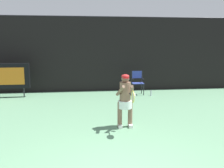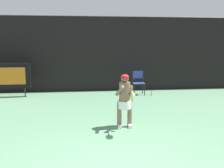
{
  "view_description": "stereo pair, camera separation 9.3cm",
  "coord_description": "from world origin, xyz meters",
  "px_view_note": "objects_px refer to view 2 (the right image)",
  "views": [
    {
      "loc": [
        -0.62,
        -3.72,
        2.37
      ],
      "look_at": [
        0.34,
        4.17,
        1.05
      ],
      "focal_mm": 39.64,
      "sensor_mm": 36.0,
      "label": 1
    },
    {
      "loc": [
        -0.53,
        -3.73,
        2.37
      ],
      "look_at": [
        0.34,
        4.17,
        1.05
      ],
      "focal_mm": 39.64,
      "sensor_mm": 36.0,
      "label": 2
    }
  ],
  "objects_px": {
    "water_bottle": "(152,93)",
    "tennis_player": "(125,98)",
    "scoreboard": "(5,76)",
    "tennis_racket": "(132,97)",
    "umpire_chair": "(138,81)"
  },
  "relations": [
    {
      "from": "water_bottle",
      "to": "tennis_player",
      "type": "xyz_separation_m",
      "value": [
        -1.9,
        -4.01,
        0.71
      ]
    },
    {
      "from": "scoreboard",
      "to": "umpire_chair",
      "type": "xyz_separation_m",
      "value": [
        5.96,
        -0.05,
        -0.33
      ]
    },
    {
      "from": "tennis_player",
      "to": "tennis_racket",
      "type": "relative_size",
      "value": 2.52
    },
    {
      "from": "umpire_chair",
      "to": "tennis_racket",
      "type": "height_order",
      "value": "tennis_racket"
    },
    {
      "from": "tennis_player",
      "to": "water_bottle",
      "type": "bearing_deg",
      "value": 64.67
    },
    {
      "from": "scoreboard",
      "to": "umpire_chair",
      "type": "height_order",
      "value": "scoreboard"
    },
    {
      "from": "scoreboard",
      "to": "tennis_racket",
      "type": "relative_size",
      "value": 3.65
    },
    {
      "from": "umpire_chair",
      "to": "tennis_racket",
      "type": "bearing_deg",
      "value": -104.12
    },
    {
      "from": "scoreboard",
      "to": "tennis_racket",
      "type": "xyz_separation_m",
      "value": [
        4.68,
        -5.15,
        0.08
      ]
    },
    {
      "from": "tennis_player",
      "to": "tennis_racket",
      "type": "height_order",
      "value": "tennis_player"
    },
    {
      "from": "umpire_chair",
      "to": "tennis_racket",
      "type": "distance_m",
      "value": 5.27
    },
    {
      "from": "water_bottle",
      "to": "tennis_player",
      "type": "distance_m",
      "value": 4.5
    },
    {
      "from": "tennis_player",
      "to": "tennis_racket",
      "type": "bearing_deg",
      "value": -83.31
    },
    {
      "from": "scoreboard",
      "to": "tennis_racket",
      "type": "bearing_deg",
      "value": -47.71
    },
    {
      "from": "scoreboard",
      "to": "tennis_player",
      "type": "height_order",
      "value": "tennis_player"
    }
  ]
}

